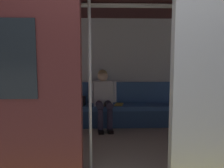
{
  "coord_description": "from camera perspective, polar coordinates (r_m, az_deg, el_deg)",
  "views": [
    {
      "loc": [
        0.23,
        2.24,
        1.38
      ],
      "look_at": [
        0.1,
        -1.27,
        0.99
      ],
      "focal_mm": 35.89,
      "sensor_mm": 36.0,
      "label": 1
    }
  ],
  "objects": [
    {
      "name": "bench_seat",
      "position": [
        4.62,
        0.77,
        -6.69
      ],
      "size": [
        3.31,
        0.44,
        0.44
      ],
      "color": "#38609E",
      "rests_on": "ground_plane"
    },
    {
      "name": "person_seated",
      "position": [
        4.5,
        -2.23,
        -2.82
      ],
      "size": [
        0.55,
        0.7,
        1.17
      ],
      "color": "silver",
      "rests_on": "ground_plane"
    },
    {
      "name": "grab_pole_door",
      "position": [
        2.66,
        -5.64,
        0.35
      ],
      "size": [
        0.04,
        0.04,
        2.21
      ],
      "primitive_type": "cylinder",
      "color": "silver",
      "rests_on": "ground_plane"
    },
    {
      "name": "train_car",
      "position": [
        3.45,
        0.77,
        9.1
      ],
      "size": [
        6.4,
        2.77,
        2.35
      ],
      "color": "#ADAFB5",
      "rests_on": "ground_plane"
    },
    {
      "name": "book",
      "position": [
        4.63,
        1.79,
        -5.19
      ],
      "size": [
        0.2,
        0.25,
        0.03
      ],
      "primitive_type": "cube",
      "rotation": [
        0.0,
        0.0,
        -0.26
      ],
      "color": "gold",
      "rests_on": "bench_seat"
    },
    {
      "name": "handbag",
      "position": [
        4.67,
        -8.41,
        -4.26
      ],
      "size": [
        0.26,
        0.15,
        0.17
      ],
      "color": "black",
      "rests_on": "bench_seat"
    }
  ]
}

